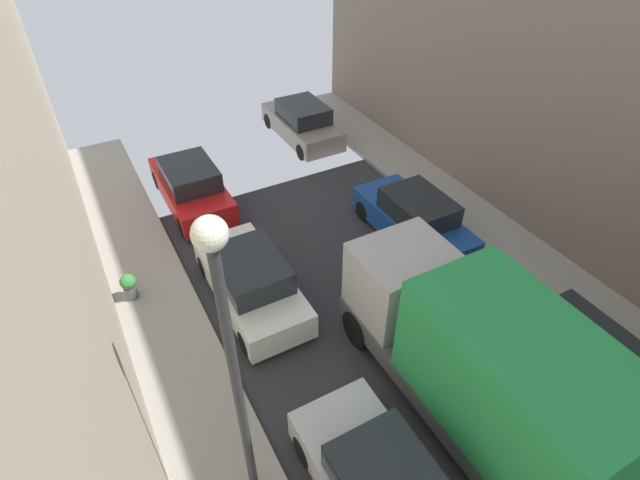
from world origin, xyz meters
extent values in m
cylinder|color=black|center=(-3.48, 6.44, 0.32)|extent=(0.22, 0.64, 0.64)
cylinder|color=black|center=(-1.92, 6.44, 0.32)|extent=(0.22, 0.64, 0.64)
cube|color=white|center=(-2.70, 11.05, 0.55)|extent=(1.76, 4.20, 0.76)
cube|color=#1E2328|center=(-2.70, 10.90, 1.25)|extent=(1.56, 2.10, 0.64)
cylinder|color=black|center=(-3.48, 12.60, 0.32)|extent=(0.22, 0.64, 0.64)
cylinder|color=black|center=(-1.92, 12.60, 0.32)|extent=(0.22, 0.64, 0.64)
cylinder|color=black|center=(-3.48, 9.50, 0.32)|extent=(0.22, 0.64, 0.64)
cylinder|color=black|center=(-1.92, 9.50, 0.32)|extent=(0.22, 0.64, 0.64)
cube|color=red|center=(-2.70, 16.25, 0.55)|extent=(1.76, 4.20, 0.76)
cube|color=#1E2328|center=(-2.70, 16.10, 1.25)|extent=(1.56, 2.10, 0.64)
cylinder|color=black|center=(-3.48, 17.80, 0.32)|extent=(0.22, 0.64, 0.64)
cylinder|color=black|center=(-1.92, 17.80, 0.32)|extent=(0.22, 0.64, 0.64)
cylinder|color=black|center=(-3.48, 14.70, 0.32)|extent=(0.22, 0.64, 0.64)
cylinder|color=black|center=(-1.92, 14.70, 0.32)|extent=(0.22, 0.64, 0.64)
cube|color=black|center=(2.70, 5.47, 0.55)|extent=(1.76, 4.20, 0.76)
cube|color=#1E2328|center=(2.70, 5.32, 1.25)|extent=(1.56, 2.10, 0.64)
cylinder|color=black|center=(1.92, 7.02, 0.32)|extent=(0.22, 0.64, 0.64)
cylinder|color=black|center=(3.48, 7.02, 0.32)|extent=(0.22, 0.64, 0.64)
cylinder|color=black|center=(1.92, 3.92, 0.32)|extent=(0.22, 0.64, 0.64)
cube|color=#194799|center=(2.70, 11.21, 0.55)|extent=(1.76, 4.20, 0.76)
cube|color=#1E2328|center=(2.70, 11.06, 1.25)|extent=(1.56, 2.10, 0.64)
cylinder|color=black|center=(1.92, 12.76, 0.32)|extent=(0.22, 0.64, 0.64)
cylinder|color=black|center=(3.48, 12.76, 0.32)|extent=(0.22, 0.64, 0.64)
cylinder|color=black|center=(1.92, 9.66, 0.32)|extent=(0.22, 0.64, 0.64)
cylinder|color=black|center=(3.48, 9.66, 0.32)|extent=(0.22, 0.64, 0.64)
cube|color=gray|center=(2.70, 18.70, 0.55)|extent=(1.76, 4.20, 0.76)
cube|color=#1E2328|center=(2.70, 18.55, 1.25)|extent=(1.56, 2.10, 0.64)
cylinder|color=black|center=(1.92, 20.25, 0.32)|extent=(0.22, 0.64, 0.64)
cylinder|color=black|center=(3.48, 20.25, 0.32)|extent=(0.22, 0.64, 0.64)
cylinder|color=black|center=(1.92, 17.15, 0.32)|extent=(0.22, 0.64, 0.64)
cylinder|color=black|center=(3.48, 17.15, 0.32)|extent=(0.22, 0.64, 0.64)
cube|color=#4C4C51|center=(0.00, 5.89, 0.73)|extent=(2.20, 6.60, 0.50)
cube|color=#B7B7BC|center=(0.00, 8.29, 1.83)|extent=(2.10, 1.80, 1.70)
cube|color=green|center=(0.00, 4.89, 2.18)|extent=(2.24, 4.20, 2.40)
cylinder|color=black|center=(-0.98, 8.49, 0.48)|extent=(0.30, 0.96, 0.96)
cylinder|color=black|center=(0.98, 8.49, 0.48)|extent=(0.30, 0.96, 0.96)
cylinder|color=black|center=(0.98, 3.49, 0.48)|extent=(0.30, 0.96, 0.96)
cylinder|color=slate|center=(-5.53, 12.55, 0.35)|extent=(0.33, 0.33, 0.40)
sphere|color=#38843D|center=(-5.53, 12.55, 0.71)|extent=(0.42, 0.42, 0.42)
cylinder|color=#333338|center=(-4.60, 6.36, 3.09)|extent=(0.16, 0.16, 5.87)
sphere|color=white|center=(-4.60, 6.36, 6.24)|extent=(0.44, 0.44, 0.44)
camera|label=1|loc=(-5.60, 1.94, 9.69)|focal=27.83mm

